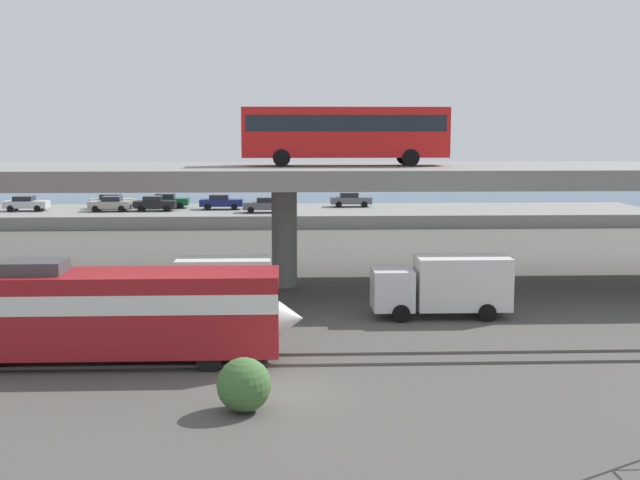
% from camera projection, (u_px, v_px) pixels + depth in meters
% --- Properties ---
extents(ground_plane, '(260.00, 260.00, 0.00)m').
position_uv_depth(ground_plane, '(284.00, 392.00, 29.04)').
color(ground_plane, '#4C4944').
extents(rail_strip_near, '(110.00, 0.12, 0.12)m').
position_uv_depth(rail_strip_near, '(284.00, 365.00, 32.23)').
color(rail_strip_near, '#59544C').
rests_on(rail_strip_near, ground_plane).
extents(rail_strip_far, '(110.00, 0.12, 0.12)m').
position_uv_depth(rail_strip_far, '(284.00, 354.00, 33.75)').
color(rail_strip_far, '#59544C').
rests_on(rail_strip_far, ground_plane).
extents(train_locomotive, '(15.30, 3.04, 4.18)m').
position_uv_depth(train_locomotive, '(116.00, 309.00, 32.43)').
color(train_locomotive, maroon).
rests_on(train_locomotive, ground_plane).
extents(highway_overpass, '(96.00, 12.49, 7.17)m').
position_uv_depth(highway_overpass, '(284.00, 177.00, 47.97)').
color(highway_overpass, gray).
rests_on(highway_overpass, ground_plane).
extents(transit_bus_on_overpass, '(12.00, 2.68, 3.40)m').
position_uv_depth(transit_bus_on_overpass, '(345.00, 130.00, 47.85)').
color(transit_bus_on_overpass, red).
rests_on(transit_bus_on_overpass, highway_overpass).
extents(service_truck_west, '(6.80, 2.46, 3.04)m').
position_uv_depth(service_truck_west, '(206.00, 286.00, 40.10)').
color(service_truck_west, black).
rests_on(service_truck_west, ground_plane).
extents(service_truck_east, '(6.80, 2.46, 3.04)m').
position_uv_depth(service_truck_east, '(445.00, 285.00, 40.59)').
color(service_truck_east, silver).
rests_on(service_truck_east, ground_plane).
extents(pier_parking_lot, '(74.59, 13.57, 1.22)m').
position_uv_depth(pier_parking_lot, '(285.00, 215.00, 83.41)').
color(pier_parking_lot, gray).
rests_on(pier_parking_lot, ground_plane).
extents(parked_car_0, '(4.24, 1.95, 1.50)m').
position_uv_depth(parked_car_0, '(26.00, 203.00, 81.60)').
color(parked_car_0, '#B7B7BC').
rests_on(parked_car_0, pier_parking_lot).
extents(parked_car_1, '(4.09, 1.88, 1.50)m').
position_uv_depth(parked_car_1, '(155.00, 203.00, 81.65)').
color(parked_car_1, black).
rests_on(parked_car_1, pier_parking_lot).
extents(parked_car_2, '(4.32, 1.89, 1.50)m').
position_uv_depth(parked_car_2, '(351.00, 199.00, 86.11)').
color(parked_car_2, '#515459').
rests_on(parked_car_2, pier_parking_lot).
extents(parked_car_3, '(4.10, 1.99, 1.50)m').
position_uv_depth(parked_car_3, '(111.00, 204.00, 81.26)').
color(parked_car_3, '#9E998C').
rests_on(parked_car_3, pier_parking_lot).
extents(parked_car_4, '(4.34, 1.87, 1.50)m').
position_uv_depth(parked_car_4, '(221.00, 202.00, 83.33)').
color(parked_car_4, navy).
rests_on(parked_car_4, pier_parking_lot).
extents(parked_car_5, '(4.45, 1.82, 1.50)m').
position_uv_depth(parked_car_5, '(112.00, 201.00, 83.95)').
color(parked_car_5, '#9E998C').
rests_on(parked_car_5, pier_parking_lot).
extents(parked_car_6, '(4.10, 1.83, 1.50)m').
position_uv_depth(parked_car_6, '(265.00, 205.00, 80.01)').
color(parked_car_6, '#515459').
rests_on(parked_car_6, pier_parking_lot).
extents(parked_car_7, '(4.34, 1.94, 1.50)m').
position_uv_depth(parked_car_7, '(167.00, 201.00, 84.66)').
color(parked_car_7, '#0C4C26').
rests_on(parked_car_7, pier_parking_lot).
extents(harbor_water, '(140.00, 36.00, 0.01)m').
position_uv_depth(harbor_water, '(285.00, 202.00, 106.27)').
color(harbor_water, '#2D5170').
rests_on(harbor_water, ground_plane).
extents(shrub_right, '(1.82, 1.82, 1.82)m').
position_uv_depth(shrub_right, '(244.00, 385.00, 26.97)').
color(shrub_right, '#3F6634').
rests_on(shrub_right, ground_plane).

